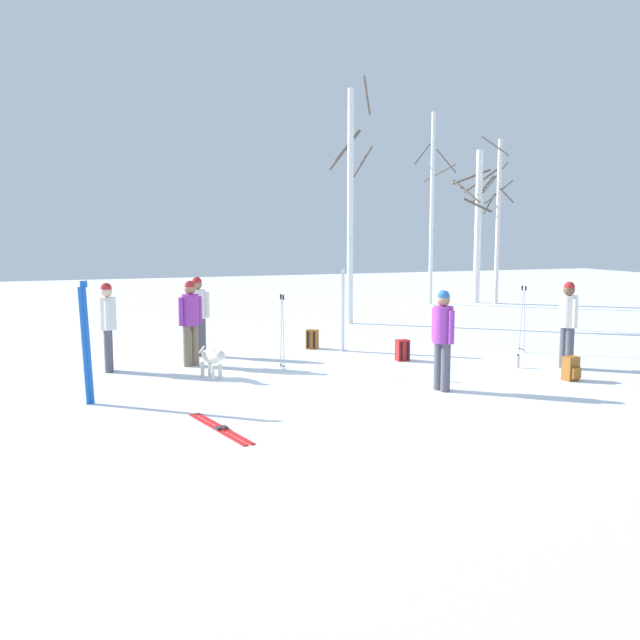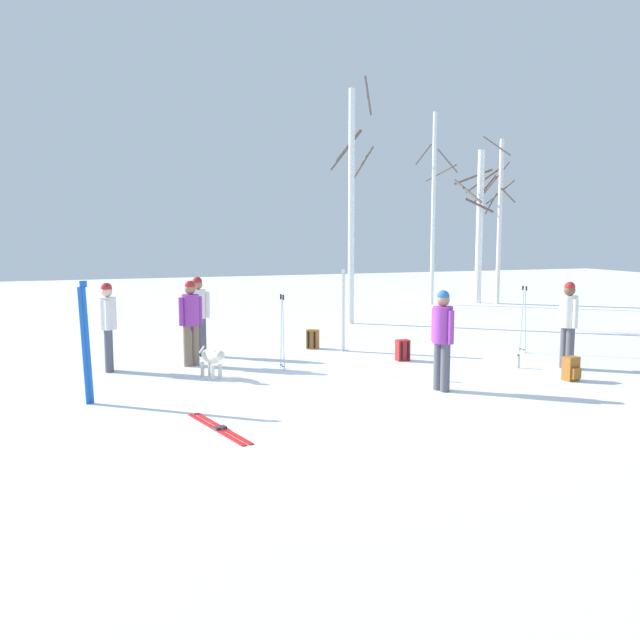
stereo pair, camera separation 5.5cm
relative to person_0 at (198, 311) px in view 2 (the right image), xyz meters
The scene contains 21 objects.
ground_plane 5.05m from the person_0, 66.24° to the right, with size 60.00×60.00×0.00m, color white.
person_0 is the anchor object (origin of this frame).
person_1 1.14m from the person_0, 107.28° to the right, with size 0.49×0.34×1.72m.
person_2 7.61m from the person_0, 30.73° to the right, with size 0.34×0.52×1.72m.
person_3 5.77m from the person_0, 55.55° to the right, with size 0.34×0.51×1.72m.
person_4 2.23m from the person_0, 149.93° to the right, with size 0.34×0.52×1.72m.
dog 2.53m from the person_0, 94.51° to the right, with size 0.39×0.87×0.57m.
ski_pair_planted_0 3.21m from the person_0, ahead, with size 0.11×0.10×1.84m.
ski_pair_planted_1 4.42m from the person_0, 123.06° to the right, with size 0.19×0.09×1.94m.
ski_pair_lying_0 5.91m from the person_0, 97.61° to the right, with size 0.55×1.80×0.05m.
ski_poles_0 7.15m from the person_0, 16.57° to the right, with size 0.07×0.23×1.49m.
ski_poles_1 2.42m from the person_0, 58.22° to the right, with size 0.07×0.26×1.47m.
backpack_0 7.65m from the person_0, 39.49° to the right, with size 0.29×0.31×0.44m.
backpack_1 4.45m from the person_0, 27.35° to the right, with size 0.26×0.29×0.44m.
backpack_2 2.74m from the person_0, ahead, with size 0.34×0.34×0.44m.
water_bottle_0 5.45m from the person_0, 48.53° to the right, with size 0.07×0.07×0.28m.
water_bottle_1 6.74m from the person_0, 31.76° to the right, with size 0.06×0.06×0.27m.
birch_tree_0 6.91m from the person_0, 36.79° to the left, with size 1.14×1.31×6.88m.
birch_tree_1 12.88m from the person_0, 37.94° to the left, with size 1.53×1.67×6.86m.
birch_tree_2 14.22m from the person_0, 32.97° to the left, with size 1.80×1.79×5.59m.
birch_tree_3 14.35m from the person_0, 29.98° to the left, with size 1.44×1.44×6.02m.
Camera 2 is at (-4.68, -10.63, 2.72)m, focal length 39.89 mm.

